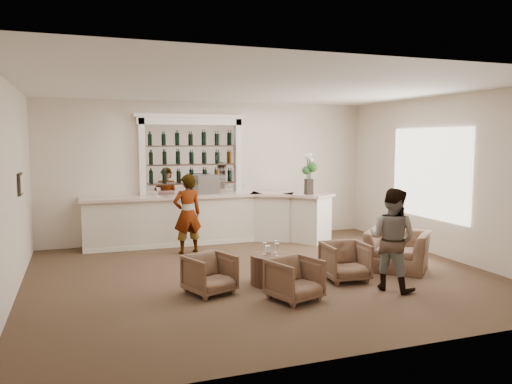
# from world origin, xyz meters

# --- Properties ---
(ground) EXTENTS (8.00, 8.00, 0.00)m
(ground) POSITION_xyz_m (0.00, 0.00, 0.00)
(ground) COLOR brown
(ground) RESTS_ON ground
(room_shell) EXTENTS (8.04, 7.02, 3.32)m
(room_shell) POSITION_xyz_m (0.16, 0.71, 2.34)
(room_shell) COLOR beige
(room_shell) RESTS_ON ground
(bar_counter) EXTENTS (5.72, 1.80, 1.14)m
(bar_counter) POSITION_xyz_m (-0.16, 3.00, 0.57)
(bar_counter) COLOR silver
(bar_counter) RESTS_ON ground
(back_bar_alcove) EXTENTS (2.64, 0.25, 3.00)m
(back_bar_alcove) POSITION_xyz_m (-0.50, 3.41, 2.03)
(back_bar_alcove) COLOR white
(back_bar_alcove) RESTS_ON ground
(cocktail_table) EXTENTS (0.72, 0.72, 0.50)m
(cocktail_table) POSITION_xyz_m (-0.03, -0.57, 0.25)
(cocktail_table) COLOR #4B3220
(cocktail_table) RESTS_ON ground
(sommelier) EXTENTS (0.66, 0.48, 1.69)m
(sommelier) POSITION_xyz_m (-0.89, 2.14, 0.84)
(sommelier) COLOR gray
(sommelier) RESTS_ON ground
(guest) EXTENTS (0.95, 1.01, 1.64)m
(guest) POSITION_xyz_m (1.67, -1.51, 0.82)
(guest) COLOR gray
(guest) RESTS_ON ground
(armchair_left) EXTENTS (0.87, 0.88, 0.62)m
(armchair_left) POSITION_xyz_m (-1.14, -0.74, 0.31)
(armchair_left) COLOR brown
(armchair_left) RESTS_ON ground
(armchair_center) EXTENTS (0.87, 0.88, 0.64)m
(armchair_center) POSITION_xyz_m (-0.02, -1.48, 0.32)
(armchair_center) COLOR brown
(armchair_center) RESTS_ON ground
(armchair_right) EXTENTS (0.76, 0.78, 0.66)m
(armchair_right) POSITION_xyz_m (1.23, -0.80, 0.33)
(armchair_right) COLOR brown
(armchair_right) RESTS_ON ground
(armchair_far) EXTENTS (1.45, 1.45, 0.71)m
(armchair_far) POSITION_xyz_m (2.50, -0.49, 0.36)
(armchair_far) COLOR brown
(armchair_far) RESTS_ON ground
(espresso_machine) EXTENTS (0.56, 0.48, 0.46)m
(espresso_machine) POSITION_xyz_m (-0.23, 3.08, 1.37)
(espresso_machine) COLOR #ABACB0
(espresso_machine) RESTS_ON bar_counter
(flower_vase) EXTENTS (0.25, 0.25, 0.95)m
(flower_vase) POSITION_xyz_m (2.02, 2.29, 1.68)
(flower_vase) COLOR black
(flower_vase) RESTS_ON bar_counter
(wine_glass_bar_left) EXTENTS (0.07, 0.07, 0.21)m
(wine_glass_bar_left) POSITION_xyz_m (-1.38, 2.97, 1.25)
(wine_glass_bar_left) COLOR white
(wine_glass_bar_left) RESTS_ON bar_counter
(wine_glass_bar_right) EXTENTS (0.07, 0.07, 0.21)m
(wine_glass_bar_right) POSITION_xyz_m (0.68, 3.07, 1.25)
(wine_glass_bar_right) COLOR white
(wine_glass_bar_right) RESTS_ON bar_counter
(wine_glass_tbl_a) EXTENTS (0.07, 0.07, 0.21)m
(wine_glass_tbl_a) POSITION_xyz_m (-0.15, -0.54, 0.60)
(wine_glass_tbl_a) COLOR white
(wine_glass_tbl_a) RESTS_ON cocktail_table
(wine_glass_tbl_b) EXTENTS (0.07, 0.07, 0.21)m
(wine_glass_tbl_b) POSITION_xyz_m (0.07, -0.49, 0.60)
(wine_glass_tbl_b) COLOR white
(wine_glass_tbl_b) RESTS_ON cocktail_table
(wine_glass_tbl_c) EXTENTS (0.07, 0.07, 0.21)m
(wine_glass_tbl_c) POSITION_xyz_m (0.01, -0.70, 0.60)
(wine_glass_tbl_c) COLOR white
(wine_glass_tbl_c) RESTS_ON cocktail_table
(napkin_holder) EXTENTS (0.08, 0.08, 0.12)m
(napkin_holder) POSITION_xyz_m (-0.05, -0.43, 0.56)
(napkin_holder) COLOR white
(napkin_holder) RESTS_ON cocktail_table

